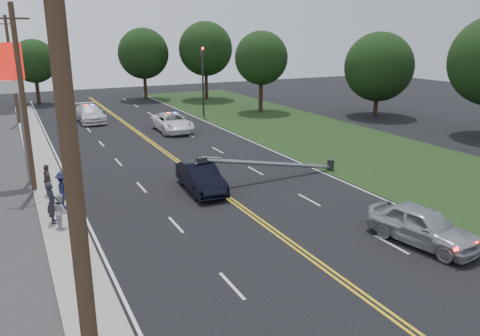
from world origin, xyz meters
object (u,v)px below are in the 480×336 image
emergency_a (172,122)px  bystander_a (52,203)px  utility_pole_mid (23,100)px  fallen_streetlight (278,164)px  bystander_d (47,180)px  emergency_b (90,114)px  waiting_sedan (423,226)px  utility_pole_far (12,70)px  crashed_sedan (201,178)px  utility_pole_near (82,260)px  traffic_signal (203,75)px  bystander_b (61,210)px  bystander_c (64,190)px

emergency_a → bystander_a: size_ratio=2.95×
utility_pole_mid → fallen_streetlight: bearing=-16.6°
emergency_a → bystander_d: (-11.49, -13.62, 0.19)m
emergency_a → emergency_b: emergency_b is taller
waiting_sedan → utility_pole_mid: bearing=123.4°
utility_pole_far → crashed_sedan: utility_pole_far is taller
utility_pole_near → crashed_sedan: (8.35, 15.93, -4.31)m
traffic_signal → emergency_a: (-5.38, -5.85, -3.41)m
fallen_streetlight → utility_pole_near: bearing=-129.9°
traffic_signal → emergency_a: traffic_signal is taller
utility_pole_far → traffic_signal: bearing=-12.9°
bystander_b → bystander_c: size_ratio=0.81×
utility_pole_mid → bystander_d: (0.63, -1.47, -4.10)m
fallen_streetlight → bystander_c: 12.21m
utility_pole_far → bystander_c: (1.18, -25.88, -4.00)m
fallen_streetlight → waiting_sedan: (0.72, -10.47, -0.11)m
utility_pole_mid → crashed_sedan: utility_pole_mid is taller
bystander_b → waiting_sedan: bearing=-128.2°
emergency_a → bystander_b: size_ratio=3.67×
fallen_streetlight → utility_pole_mid: (-13.39, 4.00, 4.17)m
utility_pole_far → crashed_sedan: (8.35, -26.07, -4.31)m
utility_pole_near → waiting_sedan: size_ratio=2.12×
bystander_a → emergency_a: bearing=-24.0°
traffic_signal → bystander_c: bearing=-126.7°
waiting_sedan → emergency_b: 35.30m
waiting_sedan → emergency_a: waiting_sedan is taller
fallen_streetlight → bystander_b: fallen_streetlight is taller
bystander_c → bystander_d: size_ratio=1.12×
waiting_sedan → emergency_b: emergency_b is taller
utility_pole_far → emergency_b: (6.32, -2.04, -4.26)m
utility_pole_mid → emergency_b: utility_pole_mid is taller
bystander_c → bystander_d: bearing=17.5°
fallen_streetlight → bystander_b: bearing=-170.2°
emergency_a → bystander_a: (-11.64, -17.64, 0.30)m
traffic_signal → bystander_c: 27.47m
utility_pole_far → bystander_c: utility_pole_far is taller
utility_pole_far → waiting_sedan: bearing=-68.9°
bystander_c → emergency_b: bearing=-7.5°
utility_pole_near → utility_pole_far: 42.00m
bystander_d → crashed_sedan: bearing=-116.8°
crashed_sedan → emergency_a: (3.78, 16.21, 0.02)m
utility_pole_mid → bystander_d: bearing=-66.7°
traffic_signal → bystander_a: traffic_signal is taller
fallen_streetlight → bystander_b: size_ratio=6.02×
crashed_sedan → utility_pole_mid: bearing=157.4°
bystander_d → traffic_signal: bearing=-49.1°
traffic_signal → utility_pole_near: size_ratio=0.70×
traffic_signal → bystander_d: bearing=-130.9°
utility_pole_near → emergency_b: (6.32, 39.96, -4.26)m
utility_pole_mid → waiting_sedan: (14.10, -14.47, -4.28)m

